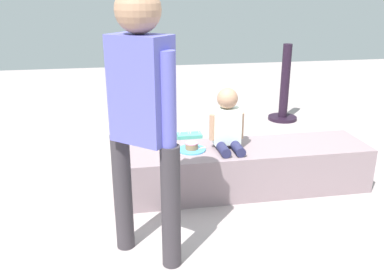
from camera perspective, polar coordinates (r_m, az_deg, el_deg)
ground_plane at (r=3.48m, az=6.72°, el=-7.10°), size 12.00×12.00×0.00m
concrete_ledge at (r=3.40m, az=6.85°, el=-4.33°), size 2.06×0.52×0.37m
child_seated at (r=3.23m, az=4.92°, el=2.00°), size 0.28×0.32×0.48m
adult_standing at (r=2.27m, az=-6.94°, el=4.17°), size 0.38×0.36×1.59m
cake_plate at (r=3.24m, az=-0.04°, el=-1.50°), size 0.22×0.22×0.07m
gift_bag at (r=3.97m, az=-0.35°, el=-1.32°), size 0.23×0.13×0.31m
railing_post at (r=5.29m, az=12.67°, el=5.94°), size 0.36×0.36×0.95m
water_bottle_near_gift at (r=4.46m, az=-6.05°, el=0.28°), size 0.06×0.06×0.18m
cake_box_white at (r=4.52m, az=10.38°, el=0.10°), size 0.33×0.37×0.14m
handbag_black_leather at (r=3.83m, az=-6.34°, el=-2.29°), size 0.33×0.13×0.37m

